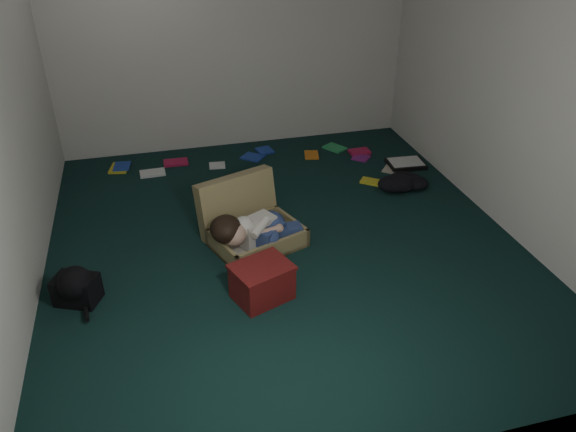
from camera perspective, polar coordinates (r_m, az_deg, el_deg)
name	(u,v)px	position (r m, az deg, el deg)	size (l,w,h in m)	color
floor	(284,242)	(4.95, -0.44, -2.62)	(4.50, 4.50, 0.00)	black
wall_back	(233,34)	(6.50, -5.64, 17.95)	(4.50, 4.50, 0.00)	silver
wall_front	(412,267)	(2.48, 12.44, -5.13)	(4.50, 4.50, 0.00)	silver
wall_left	(1,124)	(4.37, -27.15, 8.31)	(4.50, 4.50, 0.00)	silver
wall_right	(513,80)	(5.21, 21.90, 12.74)	(4.50, 4.50, 0.00)	silver
suitcase	(249,223)	(4.92, -4.02, -0.69)	(0.94, 0.93, 0.54)	#958552
person	(255,230)	(4.74, -3.39, -1.38)	(0.82, 0.42, 0.33)	silver
maroon_bin	(262,282)	(4.24, -2.66, -6.69)	(0.51, 0.46, 0.29)	#601413
backpack	(76,289)	(4.51, -20.70, -6.91)	(0.39, 0.31, 0.23)	black
clothing_pile	(404,182)	(5.93, 11.69, 3.43)	(0.42, 0.34, 0.13)	black
paper_tray	(406,164)	(6.42, 11.86, 5.23)	(0.42, 0.33, 0.06)	black
book_scatter	(277,161)	(6.38, -1.16, 5.57)	(3.12, 1.32, 0.02)	yellow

